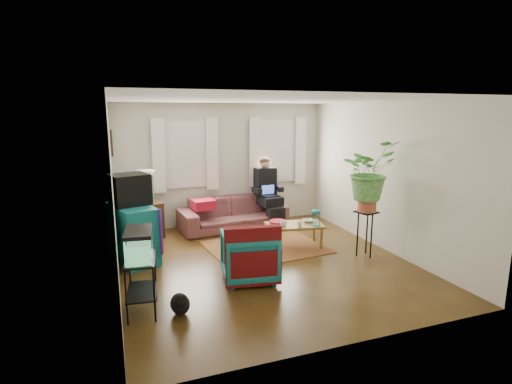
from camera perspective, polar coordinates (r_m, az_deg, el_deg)
name	(u,v)px	position (r m, az deg, el deg)	size (l,w,h in m)	color
floor	(264,262)	(6.63, 1.20, -10.01)	(4.50, 5.00, 0.01)	#4F2B14
ceiling	(265,100)	(6.18, 1.30, 13.06)	(4.50, 5.00, 0.01)	white
wall_back	(223,165)	(8.63, -4.77, 3.90)	(4.50, 0.01, 2.60)	silver
wall_front	(355,226)	(4.11, 13.98, -4.80)	(4.50, 0.01, 2.60)	silver
wall_left	(113,194)	(5.87, -19.71, -0.30)	(0.01, 5.00, 2.60)	silver
wall_right	(384,177)	(7.38, 17.77, 2.12)	(0.01, 5.00, 2.60)	silver
window_left	(185,155)	(8.41, -10.05, 5.28)	(1.08, 0.04, 1.38)	white
window_right	(277,151)	(8.99, 2.99, 5.83)	(1.08, 0.04, 1.38)	white
curtains_left	(186,155)	(8.33, -9.96, 5.23)	(1.36, 0.06, 1.50)	white
curtains_right	(278,152)	(8.91, 3.19, 5.78)	(1.36, 0.06, 1.50)	white
picture_frame	(112,143)	(6.62, -19.86, 6.65)	(0.04, 0.32, 0.40)	#3D2616
area_rug	(265,247)	(7.31, 1.33, -7.87)	(2.00, 1.60, 0.01)	brown
sofa	(233,208)	(8.38, -3.30, -2.31)	(2.23, 0.88, 0.87)	brown
seated_person	(267,194)	(8.66, 1.63, -0.31)	(0.56, 0.69, 1.33)	black
side_table	(148,220)	(8.07, -15.14, -3.89)	(0.48, 0.48, 0.70)	#382815
table_lamp	(146,187)	(7.93, -15.38, 0.64)	(0.36, 0.36, 0.64)	white
dresser	(133,233)	(6.88, -17.14, -5.63)	(0.52, 1.04, 0.93)	#115969
crt_tv	(129,189)	(6.81, -17.64, 0.39)	(0.57, 0.52, 0.50)	black
aquarium_stand	(142,286)	(5.16, -16.03, -12.75)	(0.35, 0.62, 0.70)	black
aquarium	(139,244)	(4.97, -16.36, -7.14)	(0.31, 0.57, 0.37)	#7FD899
black_cat	(180,302)	(5.11, -10.81, -15.14)	(0.24, 0.36, 0.31)	black
armchair	(249,254)	(5.88, -0.99, -8.79)	(0.76, 0.72, 0.78)	navy
serape_throw	(253,250)	(5.54, -0.42, -8.27)	(0.79, 0.18, 0.65)	#9E0A0A
coffee_table	(294,235)	(7.34, 5.50, -6.16)	(1.02, 0.56, 0.42)	brown
cup_a	(283,224)	(7.13, 3.93, -4.53)	(0.12, 0.12, 0.09)	white
cup_b	(300,224)	(7.13, 6.25, -4.59)	(0.09, 0.09, 0.09)	beige
bowl	(308,221)	(7.44, 7.42, -4.09)	(0.20, 0.20, 0.05)	white
snack_tray	(278,222)	(7.34, 3.15, -4.26)	(0.32, 0.32, 0.04)	#B21414
birdcage	(316,217)	(7.21, 8.55, -3.59)	(0.17, 0.17, 0.30)	#115B6B
plant_stand	(365,234)	(7.04, 15.34, -5.78)	(0.33, 0.33, 0.78)	black
potted_plant	(368,180)	(6.83, 15.75, 1.71)	(0.89, 0.77, 0.99)	#599947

